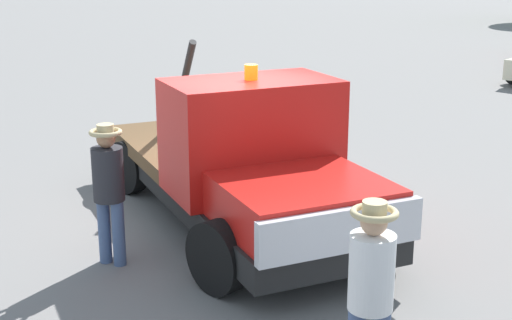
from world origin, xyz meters
The scene contains 4 objects.
ground_plane centered at (0.00, 0.00, 0.00)m, with size 160.00×160.00×0.00m, color slate.
tow_truck centered at (0.36, -0.12, 0.95)m, with size 6.48×3.92×2.51m.
person_near_truck centered at (4.11, -1.97, 1.08)m, with size 0.41×0.41×1.84m.
person_at_hood centered at (0.11, -2.12, 1.08)m, with size 0.41×0.41×1.83m.
Camera 1 is at (7.56, -6.44, 3.79)m, focal length 50.00 mm.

